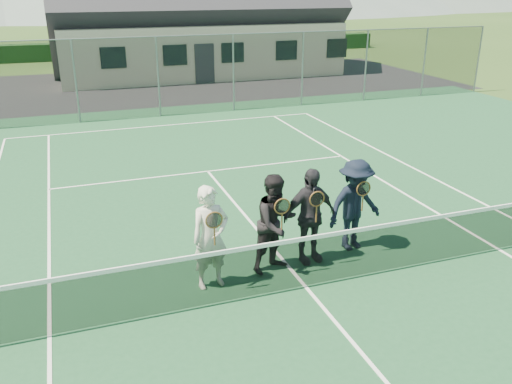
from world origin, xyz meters
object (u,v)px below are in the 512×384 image
tennis_net (306,259)px  player_a (210,237)px  player_c (310,216)px  player_d (355,205)px  player_b (276,223)px

tennis_net → player_a: player_a is taller
tennis_net → player_c: 1.03m
player_a → player_c: size_ratio=1.00×
player_c → player_d: 1.04m
player_c → player_d: bearing=9.5°
tennis_net → player_b: player_b is taller
player_b → player_c: size_ratio=1.00×
tennis_net → player_b: size_ratio=6.49×
player_d → player_b: bearing=-171.0°
tennis_net → player_a: bearing=158.3°
player_b → tennis_net: bearing=-71.6°
player_b → player_d: 1.74m
tennis_net → player_a: 1.64m
tennis_net → player_c: bearing=62.4°
player_b → player_d: size_ratio=1.00×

